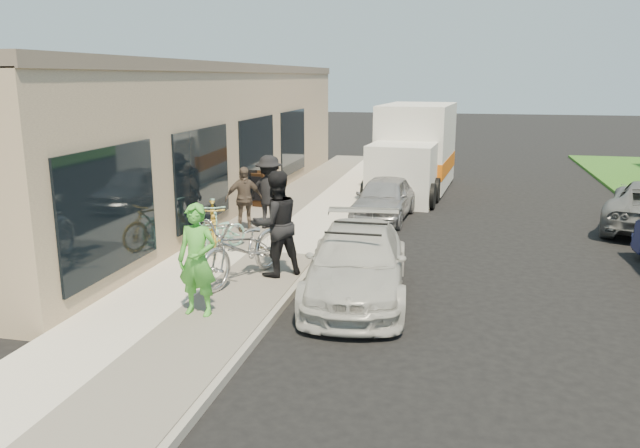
{
  "coord_description": "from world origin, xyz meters",
  "views": [
    {
      "loc": [
        2.42,
        -9.48,
        3.86
      ],
      "look_at": [
        -0.23,
        2.09,
        1.05
      ],
      "focal_mm": 35.0,
      "sensor_mm": 36.0,
      "label": 1
    }
  ],
  "objects_px": {
    "sandwich_board": "(258,189)",
    "bystander_b": "(244,199)",
    "bike_rack": "(208,221)",
    "moving_truck": "(414,153)",
    "bystander_a": "(269,192)",
    "cruiser_bike_a": "(214,223)",
    "tandem_bike": "(243,248)",
    "woman_rider": "(197,260)",
    "sedan_white": "(357,263)",
    "sedan_silver": "(384,198)",
    "man_standing": "(276,224)",
    "cruiser_bike_b": "(218,233)",
    "cruiser_bike_c": "(213,227)"
  },
  "relations": [
    {
      "from": "sandwich_board",
      "to": "cruiser_bike_c",
      "type": "height_order",
      "value": "cruiser_bike_c"
    },
    {
      "from": "moving_truck",
      "to": "bystander_a",
      "type": "height_order",
      "value": "moving_truck"
    },
    {
      "from": "moving_truck",
      "to": "bystander_a",
      "type": "distance_m",
      "value": 7.5
    },
    {
      "from": "cruiser_bike_c",
      "to": "sedan_silver",
      "type": "bearing_deg",
      "value": 32.0
    },
    {
      "from": "cruiser_bike_c",
      "to": "sedan_white",
      "type": "bearing_deg",
      "value": -50.34
    },
    {
      "from": "cruiser_bike_a",
      "to": "sedan_white",
      "type": "bearing_deg",
      "value": -57.28
    },
    {
      "from": "tandem_bike",
      "to": "bystander_b",
      "type": "relative_size",
      "value": 1.5
    },
    {
      "from": "bike_rack",
      "to": "bystander_a",
      "type": "relative_size",
      "value": 0.49
    },
    {
      "from": "sedan_silver",
      "to": "cruiser_bike_b",
      "type": "relative_size",
      "value": 2.26
    },
    {
      "from": "bike_rack",
      "to": "cruiser_bike_c",
      "type": "height_order",
      "value": "cruiser_bike_c"
    },
    {
      "from": "tandem_bike",
      "to": "woman_rider",
      "type": "xyz_separation_m",
      "value": [
        -0.12,
        -1.77,
        0.27
      ]
    },
    {
      "from": "bike_rack",
      "to": "cruiser_bike_a",
      "type": "distance_m",
      "value": 0.16
    },
    {
      "from": "bike_rack",
      "to": "bystander_a",
      "type": "height_order",
      "value": "bystander_a"
    },
    {
      "from": "bike_rack",
      "to": "cruiser_bike_c",
      "type": "bearing_deg",
      "value": -55.24
    },
    {
      "from": "man_standing",
      "to": "bystander_b",
      "type": "relative_size",
      "value": 1.27
    },
    {
      "from": "bike_rack",
      "to": "cruiser_bike_a",
      "type": "relative_size",
      "value": 0.53
    },
    {
      "from": "bystander_a",
      "to": "bystander_b",
      "type": "height_order",
      "value": "bystander_a"
    },
    {
      "from": "sandwich_board",
      "to": "bystander_b",
      "type": "relative_size",
      "value": 0.64
    },
    {
      "from": "sedan_silver",
      "to": "man_standing",
      "type": "distance_m",
      "value": 6.08
    },
    {
      "from": "cruiser_bike_a",
      "to": "bystander_a",
      "type": "xyz_separation_m",
      "value": [
        0.73,
        1.82,
        0.41
      ]
    },
    {
      "from": "moving_truck",
      "to": "cruiser_bike_c",
      "type": "bearing_deg",
      "value": -106.96
    },
    {
      "from": "tandem_bike",
      "to": "cruiser_bike_c",
      "type": "bearing_deg",
      "value": 144.44
    },
    {
      "from": "bystander_a",
      "to": "tandem_bike",
      "type": "bearing_deg",
      "value": 111.95
    },
    {
      "from": "moving_truck",
      "to": "tandem_bike",
      "type": "xyz_separation_m",
      "value": [
        -2.26,
        -10.91,
        -0.53
      ]
    },
    {
      "from": "bystander_b",
      "to": "sedan_silver",
      "type": "bearing_deg",
      "value": 7.01
    },
    {
      "from": "sedan_white",
      "to": "cruiser_bike_a",
      "type": "bearing_deg",
      "value": 142.84
    },
    {
      "from": "bike_rack",
      "to": "sedan_white",
      "type": "height_order",
      "value": "sedan_white"
    },
    {
      "from": "moving_truck",
      "to": "bystander_b",
      "type": "relative_size",
      "value": 3.86
    },
    {
      "from": "woman_rider",
      "to": "bystander_a",
      "type": "relative_size",
      "value": 0.98
    },
    {
      "from": "bystander_a",
      "to": "bystander_b",
      "type": "relative_size",
      "value": 1.15
    },
    {
      "from": "woman_rider",
      "to": "bystander_b",
      "type": "distance_m",
      "value": 5.57
    },
    {
      "from": "sandwich_board",
      "to": "tandem_bike",
      "type": "relative_size",
      "value": 0.43
    },
    {
      "from": "sedan_white",
      "to": "bystander_a",
      "type": "xyz_separation_m",
      "value": [
        -2.89,
        4.02,
        0.44
      ]
    },
    {
      "from": "bike_rack",
      "to": "sedan_silver",
      "type": "relative_size",
      "value": 0.26
    },
    {
      "from": "sandwich_board",
      "to": "cruiser_bike_c",
      "type": "xyz_separation_m",
      "value": [
        0.58,
        -4.77,
        0.01
      ]
    },
    {
      "from": "sedan_white",
      "to": "woman_rider",
      "type": "height_order",
      "value": "woman_rider"
    },
    {
      "from": "sandwich_board",
      "to": "bystander_b",
      "type": "height_order",
      "value": "bystander_b"
    },
    {
      "from": "sedan_white",
      "to": "sedan_silver",
      "type": "distance_m",
      "value": 6.34
    },
    {
      "from": "sandwich_board",
      "to": "sedan_white",
      "type": "xyz_separation_m",
      "value": [
        4.02,
        -6.5,
        -0.05
      ]
    },
    {
      "from": "sandwich_board",
      "to": "man_standing",
      "type": "bearing_deg",
      "value": -61.19
    },
    {
      "from": "cruiser_bike_a",
      "to": "bystander_a",
      "type": "distance_m",
      "value": 2.0
    },
    {
      "from": "cruiser_bike_b",
      "to": "cruiser_bike_c",
      "type": "bearing_deg",
      "value": -115.62
    },
    {
      "from": "bystander_b",
      "to": "moving_truck",
      "type": "bearing_deg",
      "value": 30.08
    },
    {
      "from": "tandem_bike",
      "to": "cruiser_bike_c",
      "type": "distance_m",
      "value": 2.19
    },
    {
      "from": "bystander_a",
      "to": "bike_rack",
      "type": "bearing_deg",
      "value": 75.36
    },
    {
      "from": "sandwich_board",
      "to": "man_standing",
      "type": "xyz_separation_m",
      "value": [
        2.39,
        -6.08,
        0.49
      ]
    },
    {
      "from": "cruiser_bike_a",
      "to": "bystander_a",
      "type": "bearing_deg",
      "value": 42.11
    },
    {
      "from": "cruiser_bike_b",
      "to": "bystander_b",
      "type": "distance_m",
      "value": 1.91
    },
    {
      "from": "tandem_bike",
      "to": "man_standing",
      "type": "relative_size",
      "value": 1.19
    },
    {
      "from": "bike_rack",
      "to": "sandwich_board",
      "type": "xyz_separation_m",
      "value": [
        -0.25,
        4.3,
        -0.02
      ]
    }
  ]
}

